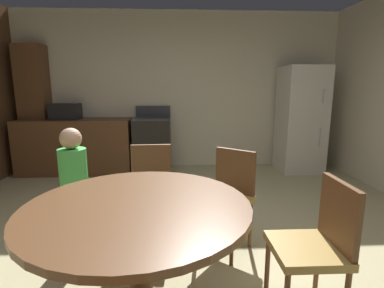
{
  "coord_description": "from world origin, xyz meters",
  "views": [
    {
      "loc": [
        -0.01,
        -2.15,
        1.39
      ],
      "look_at": [
        0.13,
        0.72,
        0.84
      ],
      "focal_mm": 26.73,
      "sensor_mm": 36.0,
      "label": 1
    }
  ],
  "objects": [
    {
      "name": "person_child",
      "position": [
        -0.87,
        0.13,
        0.58
      ],
      "size": [
        0.31,
        0.31,
        1.09
      ],
      "rotation": [
        0.0,
        0.0,
        5.4
      ],
      "color": "#665B51",
      "rests_on": "ground"
    },
    {
      "name": "chair_north",
      "position": [
        -0.27,
        0.43,
        0.5
      ],
      "size": [
        0.41,
        0.41,
        0.87
      ],
      "rotation": [
        0.0,
        0.0,
        4.74
      ],
      "color": "brown",
      "rests_on": "ground"
    },
    {
      "name": "wall_back",
      "position": [
        0.0,
        3.03,
        1.35
      ],
      "size": [
        5.87,
        0.12,
        2.7
      ],
      "primitive_type": "cube",
      "color": "beige",
      "rests_on": "ground"
    },
    {
      "name": "kitchen_counter",
      "position": [
        -1.72,
        2.63,
        0.45
      ],
      "size": [
        1.83,
        0.6,
        0.9
      ],
      "primitive_type": "cube",
      "color": "brown",
      "rests_on": "ground"
    },
    {
      "name": "chair_northeast",
      "position": [
        0.42,
        0.19,
        0.5
      ],
      "size": [
        0.56,
        0.56,
        0.87
      ],
      "rotation": [
        0.0,
        0.0,
        4.03
      ],
      "color": "brown",
      "rests_on": "ground"
    },
    {
      "name": "pantry_column",
      "position": [
        -2.41,
        2.81,
        1.05
      ],
      "size": [
        0.44,
        0.36,
        2.1
      ],
      "primitive_type": "cube",
      "color": "brown",
      "rests_on": "ground"
    },
    {
      "name": "refrigerator",
      "position": [
        2.06,
        2.58,
        0.88
      ],
      "size": [
        0.68,
        0.68,
        1.76
      ],
      "color": "silver",
      "rests_on": "ground"
    },
    {
      "name": "dining_table",
      "position": [
        -0.24,
        -0.63,
        0.61
      ],
      "size": [
        1.27,
        1.27,
        0.76
      ],
      "color": "brown",
      "rests_on": "ground"
    },
    {
      "name": "microwave",
      "position": [
        -1.85,
        2.63,
        1.03
      ],
      "size": [
        0.44,
        0.32,
        0.26
      ],
      "primitive_type": "cube",
      "color": "black",
      "rests_on": "kitchen_counter"
    },
    {
      "name": "oven_range",
      "position": [
        -0.45,
        2.64,
        0.47
      ],
      "size": [
        0.6,
        0.6,
        1.1
      ],
      "color": "black",
      "rests_on": "ground"
    },
    {
      "name": "chair_east",
      "position": [
        0.81,
        -0.63,
        0.5
      ],
      "size": [
        0.4,
        0.4,
        0.87
      ],
      "rotation": [
        0.0,
        0.0,
        3.14
      ],
      "color": "brown",
      "rests_on": "ground"
    },
    {
      "name": "ground_plane",
      "position": [
        0.0,
        0.0,
        0.0
      ],
      "size": [
        14.0,
        14.0,
        0.0
      ],
      "primitive_type": "plane",
      "color": "tan"
    }
  ]
}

